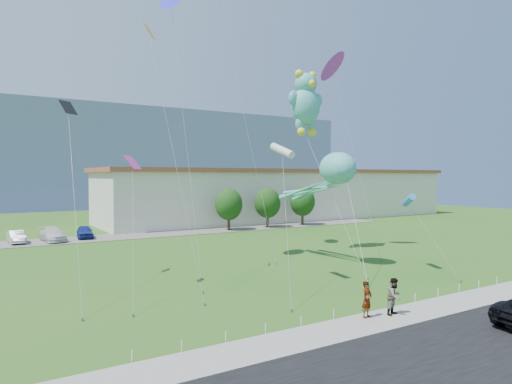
{
  "coord_description": "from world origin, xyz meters",
  "views": [
    {
      "loc": [
        -17.89,
        -18.24,
        7.08
      ],
      "look_at": [
        -1.79,
        8.0,
        6.0
      ],
      "focal_mm": 32.0,
      "sensor_mm": 36.0,
      "label": 1
    }
  ],
  "objects_px": {
    "parked_car_white": "(53,234)",
    "teddy_bear_kite": "(306,101)",
    "parked_car_blue": "(85,232)",
    "pedestrian_right": "(394,296)",
    "pedestrian_left": "(367,299)",
    "warehouse": "(285,194)",
    "octopus_kite": "(328,177)",
    "parked_car_silver": "(16,237)"
  },
  "relations": [
    {
      "from": "parked_car_white",
      "to": "teddy_bear_kite",
      "type": "bearing_deg",
      "value": -50.94
    },
    {
      "from": "parked_car_blue",
      "to": "teddy_bear_kite",
      "type": "height_order",
      "value": "teddy_bear_kite"
    },
    {
      "from": "pedestrian_right",
      "to": "parked_car_white",
      "type": "distance_m",
      "value": 39.08
    },
    {
      "from": "pedestrian_left",
      "to": "parked_car_white",
      "type": "relative_size",
      "value": 0.36
    },
    {
      "from": "warehouse",
      "to": "pedestrian_left",
      "type": "bearing_deg",
      "value": -120.89
    },
    {
      "from": "pedestrian_right",
      "to": "teddy_bear_kite",
      "type": "height_order",
      "value": "teddy_bear_kite"
    },
    {
      "from": "warehouse",
      "to": "octopus_kite",
      "type": "height_order",
      "value": "octopus_kite"
    },
    {
      "from": "pedestrian_left",
      "to": "pedestrian_right",
      "type": "distance_m",
      "value": 1.58
    },
    {
      "from": "parked_car_blue",
      "to": "octopus_kite",
      "type": "xyz_separation_m",
      "value": [
        13.55,
        -26.02,
        6.22
      ]
    },
    {
      "from": "warehouse",
      "to": "teddy_bear_kite",
      "type": "height_order",
      "value": "teddy_bear_kite"
    },
    {
      "from": "pedestrian_left",
      "to": "parked_car_blue",
      "type": "bearing_deg",
      "value": 85.47
    },
    {
      "from": "pedestrian_right",
      "to": "octopus_kite",
      "type": "bearing_deg",
      "value": 49.24
    },
    {
      "from": "pedestrian_right",
      "to": "teddy_bear_kite",
      "type": "relative_size",
      "value": 0.11
    },
    {
      "from": "pedestrian_right",
      "to": "parked_car_silver",
      "type": "distance_m",
      "value": 40.51
    },
    {
      "from": "pedestrian_left",
      "to": "parked_car_white",
      "type": "bearing_deg",
      "value": 90.77
    },
    {
      "from": "pedestrian_left",
      "to": "parked_car_silver",
      "type": "relative_size",
      "value": 0.45
    },
    {
      "from": "warehouse",
      "to": "teddy_bear_kite",
      "type": "relative_size",
      "value": 3.63
    },
    {
      "from": "pedestrian_left",
      "to": "warehouse",
      "type": "bearing_deg",
      "value": 45.7
    },
    {
      "from": "warehouse",
      "to": "pedestrian_left",
      "type": "distance_m",
      "value": 53.86
    },
    {
      "from": "pedestrian_left",
      "to": "teddy_bear_kite",
      "type": "height_order",
      "value": "teddy_bear_kite"
    },
    {
      "from": "pedestrian_left",
      "to": "parked_car_blue",
      "type": "xyz_separation_m",
      "value": [
        -5.93,
        37.93,
        -0.23
      ]
    },
    {
      "from": "warehouse",
      "to": "parked_car_silver",
      "type": "relative_size",
      "value": 15.3
    },
    {
      "from": "pedestrian_left",
      "to": "parked_car_white",
      "type": "height_order",
      "value": "pedestrian_left"
    },
    {
      "from": "pedestrian_right",
      "to": "teddy_bear_kite",
      "type": "xyz_separation_m",
      "value": [
        8.16,
        17.87,
        12.92
      ]
    },
    {
      "from": "pedestrian_left",
      "to": "pedestrian_right",
      "type": "relative_size",
      "value": 0.97
    },
    {
      "from": "warehouse",
      "to": "pedestrian_left",
      "type": "relative_size",
      "value": 33.94
    },
    {
      "from": "octopus_kite",
      "to": "teddy_bear_kite",
      "type": "distance_m",
      "value": 9.17
    },
    {
      "from": "parked_car_silver",
      "to": "parked_car_blue",
      "type": "distance_m",
      "value": 6.94
    },
    {
      "from": "warehouse",
      "to": "parked_car_white",
      "type": "xyz_separation_m",
      "value": [
        -36.99,
        -9.0,
        -3.34
      ]
    },
    {
      "from": "warehouse",
      "to": "pedestrian_right",
      "type": "bearing_deg",
      "value": -119.26
    },
    {
      "from": "parked_car_white",
      "to": "octopus_kite",
      "type": "height_order",
      "value": "octopus_kite"
    },
    {
      "from": "parked_car_blue",
      "to": "teddy_bear_kite",
      "type": "xyz_separation_m",
      "value": [
        15.62,
        -20.43,
        13.19
      ]
    },
    {
      "from": "teddy_bear_kite",
      "to": "octopus_kite",
      "type": "bearing_deg",
      "value": -110.34
    },
    {
      "from": "parked_car_silver",
      "to": "octopus_kite",
      "type": "xyz_separation_m",
      "value": [
        20.47,
        -25.59,
        6.27
      ]
    },
    {
      "from": "pedestrian_right",
      "to": "parked_car_white",
      "type": "relative_size",
      "value": 0.37
    },
    {
      "from": "parked_car_white",
      "to": "warehouse",
      "type": "bearing_deg",
      "value": 8.57
    },
    {
      "from": "parked_car_white",
      "to": "octopus_kite",
      "type": "xyz_separation_m",
      "value": [
        17.01,
        -25.24,
        6.21
      ]
    },
    {
      "from": "parked_car_silver",
      "to": "teddy_bear_kite",
      "type": "relative_size",
      "value": 0.24
    },
    {
      "from": "parked_car_white",
      "to": "octopus_kite",
      "type": "bearing_deg",
      "value": -61.13
    },
    {
      "from": "pedestrian_left",
      "to": "teddy_bear_kite",
      "type": "bearing_deg",
      "value": 47.6
    },
    {
      "from": "pedestrian_left",
      "to": "octopus_kite",
      "type": "distance_m",
      "value": 15.35
    },
    {
      "from": "pedestrian_left",
      "to": "parked_car_white",
      "type": "xyz_separation_m",
      "value": [
        -9.39,
        37.14,
        -0.22
      ]
    }
  ]
}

